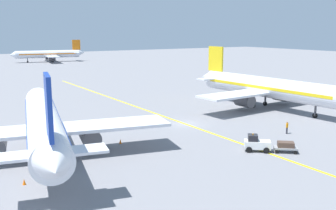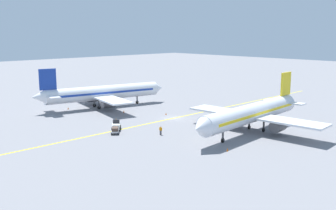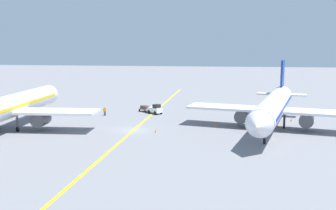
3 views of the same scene
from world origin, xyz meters
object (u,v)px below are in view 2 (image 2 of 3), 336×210
(baggage_tug_white, at_px, (116,125))
(traffic_cone_mid_apron, at_px, (227,150))
(airplane_at_gate, at_px, (102,93))
(traffic_cone_by_wingtip, at_px, (124,112))
(traffic_cone_near_nose, at_px, (166,114))
(airplane_adjacent_stand, at_px, (253,113))
(baggage_cart_trailing, at_px, (115,130))
(traffic_cone_far_edge, at_px, (68,108))
(ground_crew_worker, at_px, (161,130))

(baggage_tug_white, relative_size, traffic_cone_mid_apron, 5.92)
(airplane_at_gate, distance_m, traffic_cone_mid_apron, 46.31)
(traffic_cone_mid_apron, relative_size, traffic_cone_by_wingtip, 1.00)
(baggage_tug_white, xyz_separation_m, traffic_cone_mid_apron, (24.30, 4.23, -0.63))
(traffic_cone_near_nose, relative_size, traffic_cone_by_wingtip, 1.00)
(airplane_adjacent_stand, xyz_separation_m, baggage_cart_trailing, (-17.40, -19.91, -2.95))
(traffic_cone_mid_apron, relative_size, traffic_cone_far_edge, 1.00)
(traffic_cone_near_nose, bearing_deg, baggage_tug_white, -79.14)
(baggage_cart_trailing, bearing_deg, traffic_cone_near_nose, 106.85)
(baggage_tug_white, height_order, ground_crew_worker, baggage_tug_white)
(traffic_cone_near_nose, bearing_deg, ground_crew_worker, -46.97)
(traffic_cone_far_edge, bearing_deg, airplane_at_gate, 62.43)
(airplane_at_gate, xyz_separation_m, traffic_cone_far_edge, (-3.97, -7.61, -3.43))
(airplane_at_gate, height_order, baggage_cart_trailing, airplane_at_gate)
(baggage_tug_white, distance_m, baggage_cart_trailing, 3.30)
(traffic_cone_near_nose, height_order, traffic_cone_far_edge, same)
(baggage_cart_trailing, height_order, ground_crew_worker, ground_crew_worker)
(baggage_tug_white, distance_m, traffic_cone_mid_apron, 24.67)
(airplane_at_gate, height_order, traffic_cone_mid_apron, airplane_at_gate)
(baggage_cart_trailing, bearing_deg, airplane_at_gate, 150.20)
(airplane_at_gate, bearing_deg, traffic_cone_far_edge, -117.57)
(airplane_adjacent_stand, relative_size, ground_crew_worker, 21.15)
(airplane_adjacent_stand, height_order, baggage_tug_white, airplane_adjacent_stand)
(baggage_cart_trailing, relative_size, traffic_cone_by_wingtip, 5.25)
(traffic_cone_near_nose, xyz_separation_m, traffic_cone_mid_apron, (27.52, -12.57, 0.00))
(baggage_cart_trailing, height_order, traffic_cone_far_edge, baggage_cart_trailing)
(baggage_tug_white, relative_size, traffic_cone_far_edge, 5.92)
(airplane_at_gate, height_order, traffic_cone_by_wingtip, airplane_at_gate)
(airplane_at_gate, distance_m, traffic_cone_by_wingtip, 9.82)
(airplane_at_gate, bearing_deg, airplane_adjacent_stand, 8.64)
(airplane_at_gate, xyz_separation_m, baggage_cart_trailing, (23.82, -13.64, -2.95))
(baggage_cart_trailing, xyz_separation_m, ground_crew_worker, (6.66, 5.65, 0.15))
(traffic_cone_mid_apron, bearing_deg, airplane_at_gate, 170.93)
(baggage_cart_trailing, distance_m, traffic_cone_mid_apron, 22.70)
(baggage_tug_white, height_order, traffic_cone_by_wingtip, baggage_tug_white)
(traffic_cone_near_nose, distance_m, traffic_cone_mid_apron, 30.25)
(airplane_at_gate, xyz_separation_m, traffic_cone_by_wingtip, (9.20, -0.23, -3.43))
(traffic_cone_by_wingtip, height_order, traffic_cone_far_edge, same)
(airplane_at_gate, height_order, traffic_cone_near_nose, airplane_at_gate)
(traffic_cone_far_edge, bearing_deg, baggage_tug_white, -8.77)
(airplane_at_gate, relative_size, traffic_cone_by_wingtip, 64.16)
(traffic_cone_by_wingtip, bearing_deg, ground_crew_worker, -20.04)
(traffic_cone_by_wingtip, bearing_deg, traffic_cone_near_nose, 31.82)
(baggage_cart_trailing, height_order, traffic_cone_near_nose, baggage_cart_trailing)
(traffic_cone_by_wingtip, bearing_deg, traffic_cone_far_edge, -150.73)
(traffic_cone_by_wingtip, relative_size, traffic_cone_far_edge, 1.00)
(baggage_tug_white, relative_size, baggage_cart_trailing, 1.13)
(baggage_tug_white, xyz_separation_m, traffic_cone_far_edge, (-25.28, 3.90, -0.63))
(traffic_cone_far_edge, bearing_deg, traffic_cone_by_wingtip, 29.27)
(baggage_cart_trailing, distance_m, traffic_cone_by_wingtip, 19.85)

